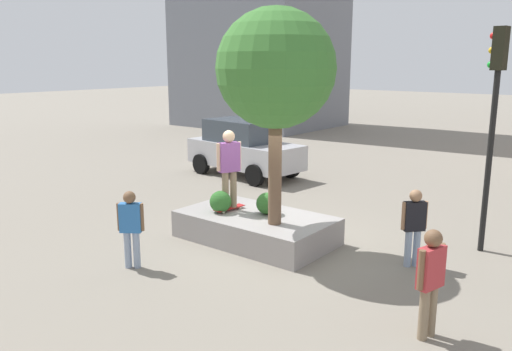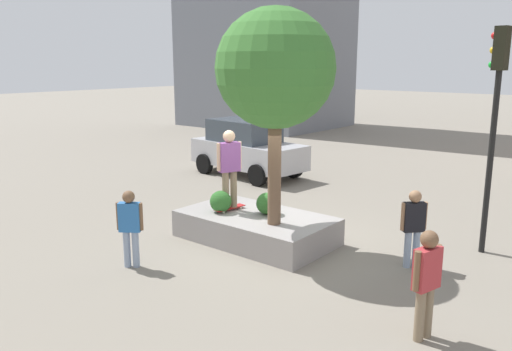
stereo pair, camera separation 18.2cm
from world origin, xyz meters
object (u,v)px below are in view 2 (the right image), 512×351
at_px(plaza_tree, 275,70).
at_px(skateboard, 230,208).
at_px(traffic_light_corner, 495,103).
at_px(passerby_with_bag, 413,223).
at_px(pedestrian_crossing, 426,277).
at_px(sedan_parked, 247,147).
at_px(bystander_watching, 130,223).
at_px(skateboarder, 229,163).
at_px(planter_ledge, 256,227).

relative_size(plaza_tree, skateboard, 5.41).
bearing_deg(traffic_light_corner, passerby_with_bag, -114.90).
bearing_deg(pedestrian_crossing, skateboard, 162.77).
bearing_deg(traffic_light_corner, sedan_parked, 163.35).
bearing_deg(plaza_tree, pedestrian_crossing, -21.02).
bearing_deg(sedan_parked, bystander_watching, -64.78).
height_order(pedestrian_crossing, bystander_watching, pedestrian_crossing).
bearing_deg(skateboard, sedan_parked, 126.88).
bearing_deg(skateboarder, plaza_tree, -5.97).
bearing_deg(passerby_with_bag, skateboard, -168.06).
bearing_deg(passerby_with_bag, pedestrian_crossing, -63.61).
distance_m(skateboarder, sedan_parked, 6.59).
bearing_deg(skateboarder, pedestrian_crossing, -17.23).
xyz_separation_m(pedestrian_crossing, bystander_watching, (-5.50, -1.00, -0.06)).
relative_size(pedestrian_crossing, bystander_watching, 1.07).
bearing_deg(pedestrian_crossing, sedan_parked, 143.24).
relative_size(sedan_parked, pedestrian_crossing, 2.66).
relative_size(skateboard, passerby_with_bag, 0.53).
bearing_deg(sedan_parked, plaza_tree, -45.30).
height_order(plaza_tree, pedestrian_crossing, plaza_tree).
distance_m(plaza_tree, passerby_with_bag, 4.05).
bearing_deg(sedan_parked, traffic_light_corner, -16.65).
xyz_separation_m(planter_ledge, skateboarder, (-0.68, -0.12, 1.41)).
height_order(planter_ledge, bystander_watching, bystander_watching).
distance_m(planter_ledge, traffic_light_corner, 5.63).
xyz_separation_m(planter_ledge, bystander_watching, (-0.91, -2.75, 0.59)).
bearing_deg(pedestrian_crossing, passerby_with_bag, 116.39).
height_order(planter_ledge, passerby_with_bag, passerby_with_bag).
distance_m(skateboard, sedan_parked, 6.56).
bearing_deg(traffic_light_corner, skateboard, -151.71).
xyz_separation_m(sedan_parked, traffic_light_corner, (8.78, -2.63, 2.16)).
distance_m(plaza_tree, sedan_parked, 8.08).
bearing_deg(traffic_light_corner, skateboarder, -151.71).
distance_m(planter_ledge, pedestrian_crossing, 4.95).
height_order(skateboard, passerby_with_bag, passerby_with_bag).
height_order(skateboarder, bystander_watching, skateboarder).
relative_size(plaza_tree, bystander_watching, 2.86).
xyz_separation_m(plaza_tree, pedestrian_crossing, (3.87, -1.49, -2.85)).
height_order(planter_ledge, sedan_parked, sedan_parked).
relative_size(skateboarder, pedestrian_crossing, 1.08).
relative_size(skateboarder, bystander_watching, 1.16).
height_order(skateboard, bystander_watching, bystander_watching).
height_order(plaza_tree, skateboard, plaza_tree).
height_order(pedestrian_crossing, passerby_with_bag, pedestrian_crossing).
relative_size(planter_ledge, bystander_watching, 2.21).
bearing_deg(planter_ledge, plaza_tree, -20.42).
bearing_deg(skateboard, planter_ledge, 9.90).
bearing_deg(plaza_tree, planter_ledge, 159.58).
relative_size(plaza_tree, pedestrian_crossing, 2.67).
xyz_separation_m(skateboarder, pedestrian_crossing, (5.27, -1.63, -0.75)).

